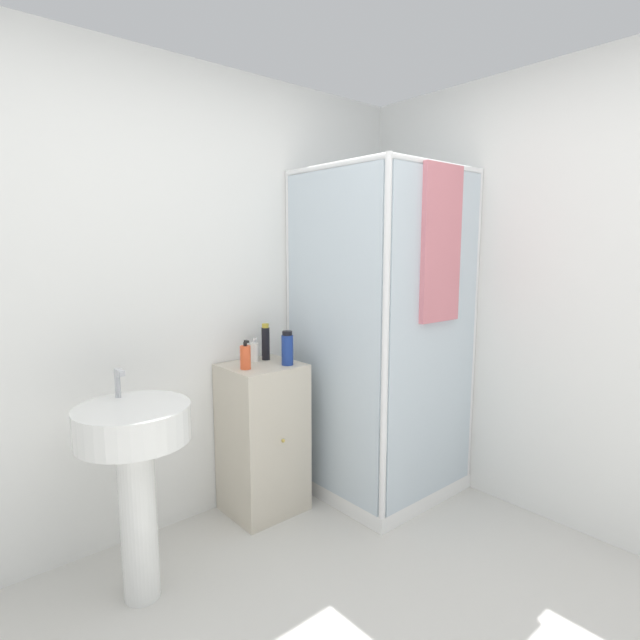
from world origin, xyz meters
TOP-DOWN VIEW (x-y plane):
  - wall_back at (0.00, 1.70)m, footprint 6.40×0.06m
  - wall_right at (1.70, 0.00)m, footprint 0.06×6.40m
  - shower_enclosure at (1.19, 1.16)m, footprint 0.84×0.87m
  - vanity_cabinet at (0.51, 1.48)m, footprint 0.42×0.40m
  - sink at (-0.32, 1.20)m, footprint 0.47×0.47m
  - soap_dispenser at (0.39, 1.45)m, footprint 0.06×0.06m
  - shampoo_bottle_tall_black at (0.60, 1.56)m, footprint 0.05×0.05m
  - shampoo_bottle_blue at (0.62, 1.37)m, footprint 0.07×0.07m
  - lotion_bottle_white at (0.53, 1.57)m, footprint 0.05×0.05m

SIDE VIEW (x-z plane):
  - vanity_cabinet at x=0.51m, z-range 0.00..0.87m
  - shower_enclosure at x=1.19m, z-range -0.42..1.57m
  - sink at x=-0.32m, z-range 0.15..1.15m
  - lotion_bottle_white at x=0.53m, z-range 0.86..1.00m
  - soap_dispenser at x=0.39m, z-range 0.86..1.02m
  - shampoo_bottle_blue at x=0.62m, z-range 0.87..1.06m
  - shampoo_bottle_tall_black at x=0.60m, z-range 0.87..1.09m
  - wall_back at x=0.00m, z-range 0.00..2.50m
  - wall_right at x=1.70m, z-range 0.00..2.50m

